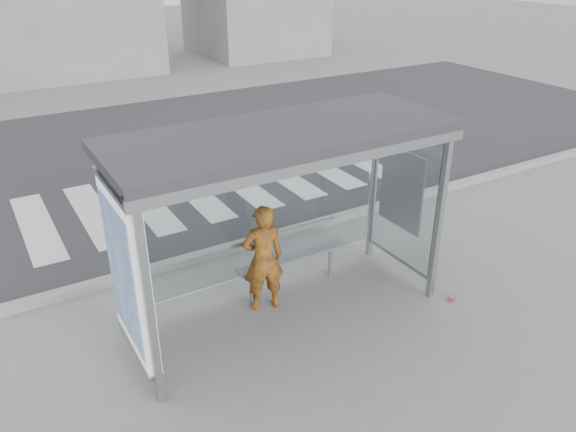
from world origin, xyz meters
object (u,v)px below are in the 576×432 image
object	(u,v)px
person	(263,258)
soda_can	(452,298)
bench	(292,257)
bus_shelter	(255,184)

from	to	relation	value
person	soda_can	size ratio (longest dim) A/B	11.51
person	bench	bearing A→B (deg)	-148.12
bus_shelter	person	xyz separation A→B (m)	(0.20, 0.22, -1.21)
soda_can	bus_shelter	bearing A→B (deg)	158.69
person	bench	xyz separation A→B (m)	(0.58, 0.22, -0.25)
soda_can	bench	bearing A→B (deg)	141.20
bench	soda_can	bearing A→B (deg)	-38.80
bus_shelter	soda_can	bearing A→B (deg)	-21.31
bus_shelter	soda_can	size ratio (longest dim) A/B	31.45
bus_shelter	person	bearing A→B (deg)	47.10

